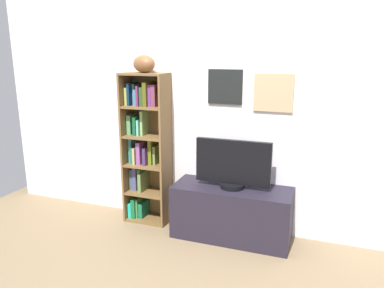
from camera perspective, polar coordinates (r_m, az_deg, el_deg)
back_wall at (r=3.44m, az=4.58°, el=5.88°), size 4.80×0.08×2.36m
bookshelf at (r=3.67m, az=-7.31°, el=-0.41°), size 0.44×0.27×1.48m
football at (r=3.51m, az=-7.44°, el=12.17°), size 0.29×0.25×0.16m
tv_stand at (r=3.44m, az=6.13°, el=-10.52°), size 1.06×0.42×0.49m
television at (r=3.27m, az=6.34°, el=-3.21°), size 0.67×0.22×0.44m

